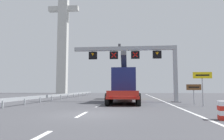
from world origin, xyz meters
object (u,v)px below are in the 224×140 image
Objects in this scene: exit_sign_yellow at (202,80)px; tourist_info_sign_brown at (194,89)px; overhead_lane_gantry at (137,56)px; heavy_haul_truck_red at (125,84)px; bridge_pylon_distant at (63,24)px.

tourist_info_sign_brown is at bearing 92.66° from exit_sign_yellow.
overhead_lane_gantry reaches higher than exit_sign_yellow.
heavy_haul_truck_red is 42.08m from bridge_pylon_distant.
heavy_haul_truck_red reaches higher than tourist_info_sign_brown.
exit_sign_yellow is 0.07× the size of bridge_pylon_distant.
bridge_pylon_distant is at bearing 124.80° from tourist_info_sign_brown.
overhead_lane_gantry is 0.85× the size of heavy_haul_truck_red.
heavy_haul_truck_red is 4.88× the size of exit_sign_yellow.
heavy_haul_truck_red is at bearing 133.82° from exit_sign_yellow.
heavy_haul_truck_red is 7.45× the size of tourist_info_sign_brown.
bridge_pylon_distant is (-19.24, 32.39, 18.74)m from heavy_haul_truck_red.
heavy_haul_truck_red is at bearing 128.13° from overhead_lane_gantry.
overhead_lane_gantry is 3.93m from heavy_haul_truck_red.
heavy_haul_truck_red reaches higher than exit_sign_yellow.
bridge_pylon_distant reaches higher than heavy_haul_truck_red.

